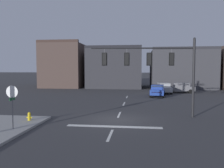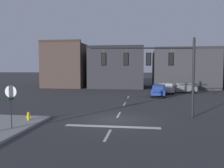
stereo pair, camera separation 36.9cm
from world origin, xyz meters
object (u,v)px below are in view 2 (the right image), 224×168
at_px(car_lot_middle, 183,87).
at_px(fire_hydrant, 29,118).
at_px(signal_mast_near_side, 156,64).
at_px(car_lot_nearside, 166,88).
at_px(stop_sign, 11,96).
at_px(car_lot_farside, 159,90).

height_order(car_lot_middle, fire_hydrant, car_lot_middle).
distance_m(signal_mast_near_side, car_lot_middle, 20.13).
height_order(signal_mast_near_side, car_lot_nearside, signal_mast_near_side).
bearing_deg(stop_sign, signal_mast_near_side, 29.81).
bearing_deg(car_lot_nearside, car_lot_middle, 22.55).
distance_m(signal_mast_near_side, fire_hydrant, 10.41).
xyz_separation_m(car_lot_middle, fire_hydrant, (-14.37, -22.08, -0.53)).
xyz_separation_m(signal_mast_near_side, car_lot_farside, (1.16, 13.80, -3.40)).
bearing_deg(signal_mast_near_side, stop_sign, -150.19).
height_order(stop_sign, car_lot_middle, stop_sign).
xyz_separation_m(stop_sign, fire_hydrant, (-0.08, 2.28, -1.82)).
height_order(car_lot_middle, car_lot_farside, same).
xyz_separation_m(car_lot_middle, car_lot_farside, (-4.03, -5.35, 0.00)).
distance_m(stop_sign, car_lot_middle, 28.28).
height_order(car_lot_farside, fire_hydrant, car_lot_farside).
height_order(signal_mast_near_side, car_lot_farside, signal_mast_near_side).
height_order(stop_sign, car_lot_farside, stop_sign).
xyz_separation_m(stop_sign, car_lot_middle, (14.29, 24.36, -1.29)).
distance_m(stop_sign, car_lot_nearside, 25.96).
xyz_separation_m(car_lot_nearside, car_lot_middle, (2.76, 1.15, 0.00)).
bearing_deg(car_lot_farside, fire_hydrant, -121.72).
distance_m(car_lot_middle, car_lot_farside, 6.70).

